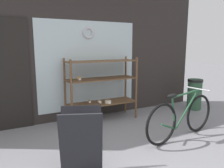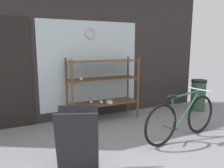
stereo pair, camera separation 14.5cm
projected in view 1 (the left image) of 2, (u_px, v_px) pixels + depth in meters
name	position (u px, v px, depth m)	size (l,w,h in m)	color
storefront_facade	(77.00, 43.00, 4.59)	(6.17, 0.13, 3.36)	#2D2826
display_case	(101.00, 83.00, 4.58)	(1.49, 0.49, 1.34)	brown
bicycle	(181.00, 117.00, 3.75)	(1.70, 0.46, 0.83)	black
sandwich_board	(81.00, 141.00, 2.69)	(0.62, 0.54, 0.82)	#232328
trash_bin	(195.00, 93.00, 5.46)	(0.37, 0.37, 0.76)	#2D5138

